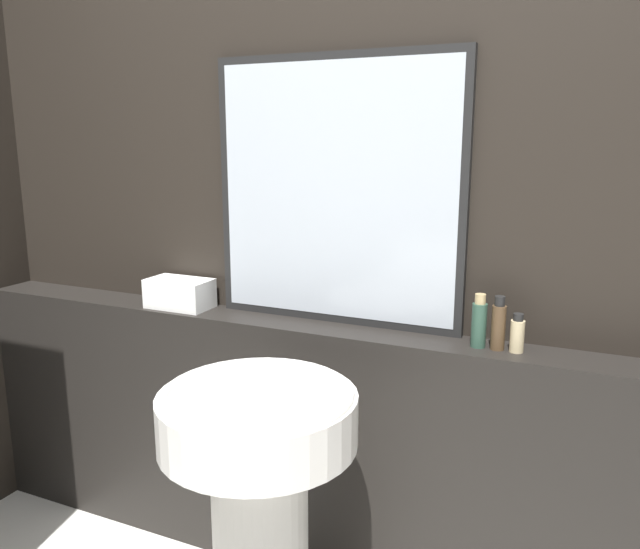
{
  "coord_description": "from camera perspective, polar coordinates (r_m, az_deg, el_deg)",
  "views": [
    {
      "loc": [
        0.77,
        -0.59,
        1.48
      ],
      "look_at": [
        0.01,
        1.07,
        1.08
      ],
      "focal_mm": 35.0,
      "sensor_mm": 36.0,
      "label": 1
    }
  ],
  "objects": [
    {
      "name": "pedestal_sink",
      "position": [
        1.75,
        -5.54,
        -19.47
      ],
      "size": [
        0.51,
        0.51,
        0.86
      ],
      "color": "silver",
      "rests_on": "ground_plane"
    },
    {
      "name": "vanity_counter",
      "position": [
        2.18,
        0.63,
        -16.03
      ],
      "size": [
        2.83,
        0.18,
        0.89
      ],
      "color": "black",
      "rests_on": "ground_plane"
    },
    {
      "name": "wall_back",
      "position": [
        2.04,
        2.02,
        5.93
      ],
      "size": [
        8.0,
        0.06,
        2.5
      ],
      "color": "black",
      "rests_on": "ground_plane"
    },
    {
      "name": "conditioner_bottle",
      "position": [
        1.84,
        16.0,
        -4.46
      ],
      "size": [
        0.04,
        0.04,
        0.16
      ],
      "color": "#4C3823",
      "rests_on": "vanity_counter"
    },
    {
      "name": "shampoo_bottle",
      "position": [
        1.85,
        14.34,
        -4.29
      ],
      "size": [
        0.04,
        0.04,
        0.16
      ],
      "color": "#2D4C3D",
      "rests_on": "vanity_counter"
    },
    {
      "name": "lotion_bottle",
      "position": [
        1.84,
        17.58,
        -5.24
      ],
      "size": [
        0.04,
        0.04,
        0.11
      ],
      "color": "#C6B284",
      "rests_on": "vanity_counter"
    },
    {
      "name": "mirror",
      "position": [
        1.98,
        1.44,
        7.52
      ],
      "size": [
        0.83,
        0.03,
        0.85
      ],
      "color": "black",
      "rests_on": "vanity_counter"
    },
    {
      "name": "towel_stack",
      "position": [
        2.27,
        -12.7,
        -1.69
      ],
      "size": [
        0.23,
        0.13,
        0.1
      ],
      "color": "white",
      "rests_on": "vanity_counter"
    }
  ]
}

